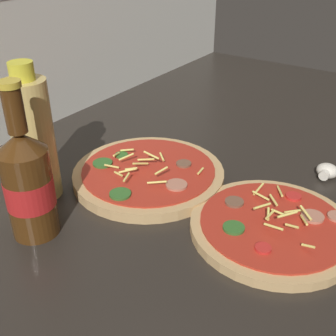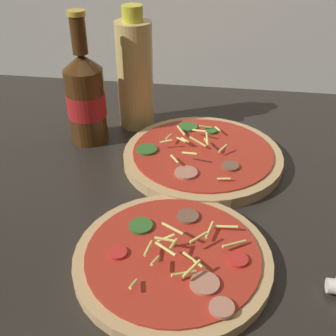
{
  "view_description": "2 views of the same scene",
  "coord_description": "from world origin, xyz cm",
  "px_view_note": "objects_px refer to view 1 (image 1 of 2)",
  "views": [
    {
      "loc": [
        -54.33,
        -27.21,
        41.76
      ],
      "look_at": [
        -10.58,
        2.76,
        11.21
      ],
      "focal_mm": 45.0,
      "sensor_mm": 36.0,
      "label": 1
    },
    {
      "loc": [
        0.44,
        -48.69,
        40.97
      ],
      "look_at": [
        -7.25,
        2.18,
        7.1
      ],
      "focal_mm": 45.0,
      "sensor_mm": 36.0,
      "label": 2
    }
  ],
  "objects_px": {
    "pizza_far": "(148,174)",
    "beer_bottle": "(28,183)",
    "pizza_near": "(273,226)",
    "mushroom_left": "(327,171)",
    "oil_bottle": "(33,138)"
  },
  "relations": [
    {
      "from": "pizza_far",
      "to": "beer_bottle",
      "type": "bearing_deg",
      "value": 167.23
    },
    {
      "from": "pizza_near",
      "to": "beer_bottle",
      "type": "bearing_deg",
      "value": 124.18
    },
    {
      "from": "oil_bottle",
      "to": "pizza_near",
      "type": "bearing_deg",
      "value": -71.25
    },
    {
      "from": "pizza_near",
      "to": "pizza_far",
      "type": "distance_m",
      "value": 0.24
    },
    {
      "from": "pizza_far",
      "to": "beer_bottle",
      "type": "relative_size",
      "value": 1.16
    },
    {
      "from": "beer_bottle",
      "to": "mushroom_left",
      "type": "relative_size",
      "value": 5.71
    },
    {
      "from": "oil_bottle",
      "to": "mushroom_left",
      "type": "bearing_deg",
      "value": -49.73
    },
    {
      "from": "pizza_near",
      "to": "beer_bottle",
      "type": "distance_m",
      "value": 0.36
    },
    {
      "from": "pizza_near",
      "to": "beer_bottle",
      "type": "height_order",
      "value": "beer_bottle"
    },
    {
      "from": "beer_bottle",
      "to": "pizza_far",
      "type": "bearing_deg",
      "value": -12.77
    },
    {
      "from": "pizza_near",
      "to": "mushroom_left",
      "type": "distance_m",
      "value": 0.2
    },
    {
      "from": "pizza_far",
      "to": "oil_bottle",
      "type": "distance_m",
      "value": 0.21
    },
    {
      "from": "pizza_far",
      "to": "pizza_near",
      "type": "bearing_deg",
      "value": -93.85
    },
    {
      "from": "mushroom_left",
      "to": "pizza_near",
      "type": "bearing_deg",
      "value": 174.25
    },
    {
      "from": "pizza_far",
      "to": "mushroom_left",
      "type": "relative_size",
      "value": 6.62
    }
  ]
}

